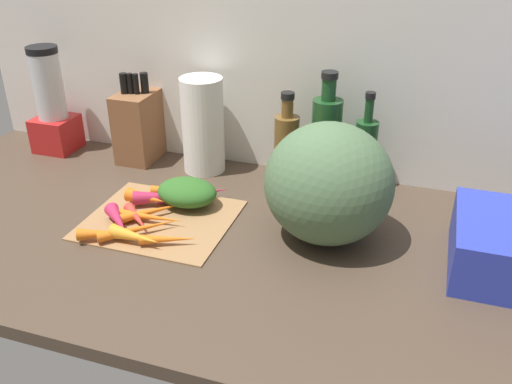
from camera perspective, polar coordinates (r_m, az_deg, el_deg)
name	(u,v)px	position (r cm, az deg, el deg)	size (l,w,h in cm)	color
ground_plane	(216,238)	(124.63, -4.14, -4.77)	(170.00, 80.00, 3.00)	#47382B
wall_back	(268,57)	(145.59, 1.27, 13.75)	(170.00, 3.00, 60.00)	silver
cutting_board	(160,219)	(129.67, -9.86, -2.75)	(32.85, 28.69, 0.80)	#997047
carrot_0	(193,194)	(135.57, -6.47, -0.18)	(2.80, 2.80, 17.73)	#B2264C
carrot_1	(118,220)	(127.09, -14.04, -2.82)	(3.36, 3.36, 11.27)	#B2264C
carrot_2	(168,239)	(119.14, -9.04, -4.82)	(2.22, 2.22, 12.16)	orange
carrot_3	(139,229)	(123.81, -12.01, -3.74)	(2.27, 2.27, 17.95)	orange
carrot_4	(146,198)	(134.67, -11.25, -0.61)	(3.47, 3.47, 10.22)	orange
carrot_5	(178,191)	(137.59, -8.03, 0.11)	(2.58, 2.58, 13.31)	orange
carrot_6	(149,217)	(127.83, -10.99, -2.54)	(2.30, 2.30, 16.99)	orange
carrot_7	(137,218)	(127.82, -12.18, -2.61)	(2.52, 2.52, 11.25)	red
carrot_8	(165,197)	(134.32, -9.39, -0.50)	(3.52, 3.52, 14.85)	#B2264C
carrot_9	(135,237)	(120.37, -12.36, -4.52)	(3.21, 3.21, 11.72)	orange
carrot_10	(102,234)	(123.56, -15.57, -4.16)	(2.71, 2.71, 10.51)	orange
carrot_11	(151,212)	(129.77, -10.82, -2.01)	(2.39, 2.39, 16.61)	orange
carrot_greens_pile	(187,192)	(132.85, -7.13, -0.02)	(14.58, 11.22, 6.17)	#2D6023
winter_squash	(329,184)	(116.53, 7.49, 0.84)	(27.27, 25.87, 26.17)	#4C6B47
knife_block	(138,125)	(158.30, -12.05, 6.73)	(9.60, 13.23, 24.81)	brown
blender_appliance	(52,107)	(170.40, -20.30, 8.24)	(11.12, 11.12, 30.37)	red
paper_towel_roll	(203,125)	(147.83, -5.50, 6.86)	(11.17, 11.17, 25.62)	white
bottle_0	(286,148)	(140.29, 3.14, 4.57)	(6.26, 6.26, 24.64)	brown
bottle_1	(326,141)	(138.55, 7.19, 5.21)	(7.43, 7.43, 30.20)	#19421E
bottle_2	(365,153)	(140.34, 11.15, 3.94)	(5.55, 5.55, 25.54)	#19421E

